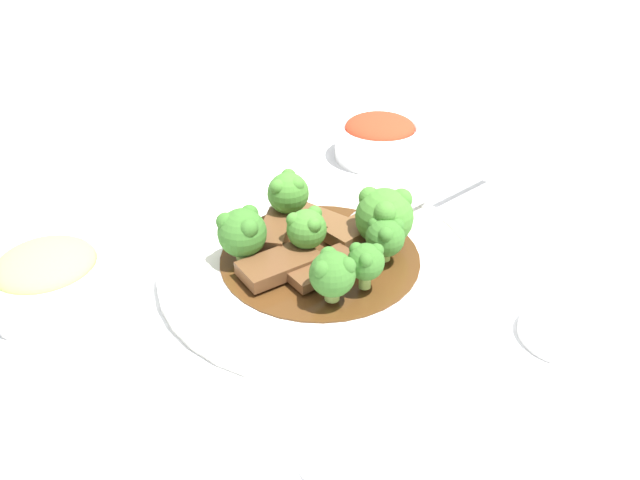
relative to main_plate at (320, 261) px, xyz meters
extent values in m
plane|color=silver|center=(0.00, 0.00, -0.01)|extent=(4.00, 4.00, 0.00)
cylinder|color=white|center=(0.00, 0.00, 0.00)|extent=(0.30, 0.30, 0.01)
torus|color=white|center=(0.00, 0.00, 0.00)|extent=(0.30, 0.30, 0.01)
cylinder|color=#4C2D14|center=(0.00, 0.00, 0.00)|extent=(0.19, 0.19, 0.00)
cube|color=brown|center=(0.04, 0.01, 0.02)|extent=(0.06, 0.04, 0.01)
cube|color=brown|center=(-0.01, -0.03, 0.01)|extent=(0.07, 0.05, 0.01)
cube|color=brown|center=(-0.03, 0.04, 0.02)|extent=(0.06, 0.07, 0.02)
cube|color=brown|center=(-0.04, -0.01, 0.02)|extent=(0.08, 0.05, 0.01)
cube|color=brown|center=(0.03, 0.04, 0.01)|extent=(0.06, 0.08, 0.01)
cylinder|color=#8EB756|center=(0.05, -0.03, 0.01)|extent=(0.01, 0.01, 0.01)
sphere|color=#387028|center=(0.05, -0.03, 0.03)|extent=(0.04, 0.04, 0.04)
sphere|color=#387028|center=(0.06, -0.03, 0.04)|extent=(0.01, 0.01, 0.01)
sphere|color=#387028|center=(0.04, -0.02, 0.04)|extent=(0.01, 0.01, 0.01)
sphere|color=#387028|center=(0.04, -0.04, 0.04)|extent=(0.01, 0.01, 0.01)
cylinder|color=#7FA84C|center=(-0.01, 0.01, 0.02)|extent=(0.01, 0.01, 0.01)
sphere|color=#427F2D|center=(-0.01, 0.01, 0.04)|extent=(0.04, 0.04, 0.04)
sphere|color=#427F2D|center=(0.00, 0.01, 0.05)|extent=(0.01, 0.01, 0.01)
sphere|color=#427F2D|center=(-0.02, 0.01, 0.05)|extent=(0.01, 0.01, 0.01)
sphere|color=#427F2D|center=(-0.01, -0.01, 0.05)|extent=(0.01, 0.01, 0.01)
cylinder|color=#7FA84C|center=(-0.01, 0.06, 0.02)|extent=(0.01, 0.01, 0.02)
sphere|color=#427F2D|center=(-0.01, 0.06, 0.04)|extent=(0.04, 0.04, 0.04)
sphere|color=#427F2D|center=(0.00, 0.08, 0.05)|extent=(0.02, 0.02, 0.02)
sphere|color=#427F2D|center=(-0.02, 0.06, 0.05)|extent=(0.02, 0.02, 0.02)
sphere|color=#427F2D|center=(0.00, 0.06, 0.05)|extent=(0.02, 0.02, 0.02)
cylinder|color=#7FA84C|center=(0.06, -0.01, 0.01)|extent=(0.02, 0.02, 0.01)
sphere|color=#427F2D|center=(0.06, -0.01, 0.04)|extent=(0.06, 0.06, 0.06)
sphere|color=#427F2D|center=(0.05, 0.01, 0.05)|extent=(0.02, 0.02, 0.02)
sphere|color=#427F2D|center=(0.05, -0.02, 0.05)|extent=(0.02, 0.02, 0.02)
sphere|color=#427F2D|center=(0.08, -0.01, 0.05)|extent=(0.02, 0.02, 0.02)
cylinder|color=#7FA84C|center=(-0.07, 0.02, 0.01)|extent=(0.01, 0.01, 0.01)
sphere|color=#387028|center=(-0.07, 0.02, 0.04)|extent=(0.05, 0.05, 0.05)
sphere|color=#387028|center=(-0.08, 0.03, 0.05)|extent=(0.02, 0.02, 0.02)
sphere|color=#387028|center=(-0.06, 0.01, 0.05)|extent=(0.02, 0.02, 0.02)
sphere|color=#387028|center=(-0.06, 0.03, 0.05)|extent=(0.02, 0.02, 0.02)
cylinder|color=#8EB756|center=(-0.02, -0.07, 0.01)|extent=(0.01, 0.01, 0.01)
sphere|color=#387028|center=(-0.02, -0.07, 0.04)|extent=(0.04, 0.04, 0.04)
sphere|color=#387028|center=(-0.03, -0.07, 0.05)|extent=(0.01, 0.01, 0.01)
sphere|color=#387028|center=(-0.01, -0.07, 0.05)|extent=(0.01, 0.01, 0.01)
sphere|color=#387028|center=(-0.02, -0.05, 0.05)|extent=(0.01, 0.01, 0.01)
cylinder|color=#8EB756|center=(0.01, -0.06, 0.02)|extent=(0.01, 0.01, 0.02)
sphere|color=#387028|center=(0.01, -0.06, 0.04)|extent=(0.03, 0.03, 0.03)
sphere|color=#387028|center=(0.01, -0.07, 0.04)|extent=(0.01, 0.01, 0.01)
sphere|color=#387028|center=(0.02, -0.06, 0.04)|extent=(0.01, 0.01, 0.01)
sphere|color=#387028|center=(0.01, -0.05, 0.04)|extent=(0.01, 0.01, 0.01)
ellipsoid|color=#B7B7BC|center=(0.07, 0.02, 0.02)|extent=(0.08, 0.07, 0.01)
cylinder|color=#B7B7BC|center=(0.18, 0.06, 0.01)|extent=(0.15, 0.05, 0.01)
cylinder|color=white|center=(0.17, 0.19, -0.01)|extent=(0.06, 0.06, 0.01)
cylinder|color=white|center=(0.17, 0.19, 0.01)|extent=(0.11, 0.11, 0.04)
torus|color=white|center=(0.17, 0.19, 0.03)|extent=(0.11, 0.11, 0.01)
ellipsoid|color=red|center=(0.17, 0.19, 0.03)|extent=(0.09, 0.09, 0.03)
cylinder|color=white|center=(-0.24, 0.05, -0.01)|extent=(0.06, 0.06, 0.01)
cylinder|color=white|center=(-0.24, 0.05, 0.01)|extent=(0.11, 0.11, 0.04)
torus|color=white|center=(-0.24, 0.05, 0.03)|extent=(0.11, 0.11, 0.01)
ellipsoid|color=#A3B266|center=(-0.24, 0.05, 0.03)|extent=(0.08, 0.08, 0.03)
cylinder|color=white|center=(0.15, -0.17, -0.01)|extent=(0.07, 0.07, 0.01)
torus|color=white|center=(0.15, -0.17, 0.00)|extent=(0.07, 0.07, 0.01)
cube|color=white|center=(-0.03, -0.23, -0.01)|extent=(0.14, 0.11, 0.01)
camera|label=1|loc=(-0.20, -0.44, 0.34)|focal=35.00mm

